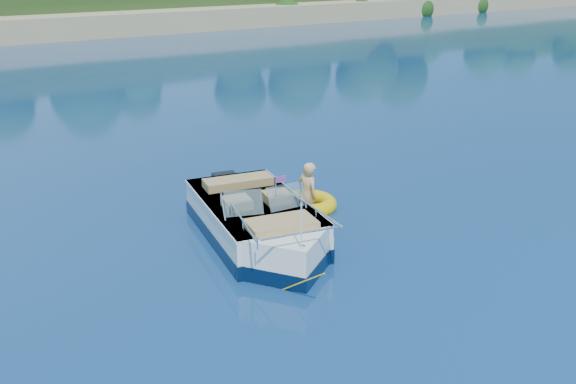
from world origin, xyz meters
name	(u,v)px	position (x,y,z in m)	size (l,w,h in m)	color
ground	(396,239)	(0.00, 0.00, 0.00)	(160.00, 160.00, 0.00)	#0A2149
motorboat	(260,227)	(-2.23, 1.36, 0.33)	(2.45, 5.02, 1.69)	white
tow_tube	(308,204)	(-0.42, 2.30, 0.09)	(1.62, 1.62, 0.33)	#E6B305
boy	(306,207)	(-0.44, 2.34, 0.00)	(0.55, 0.36, 1.51)	tan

